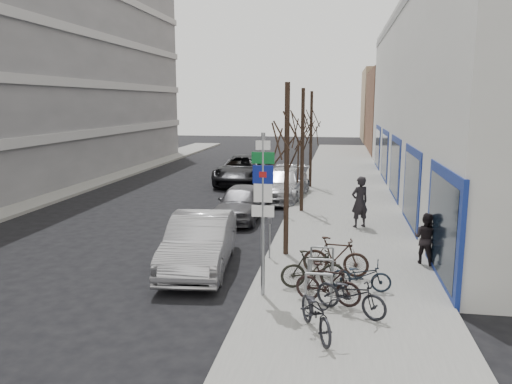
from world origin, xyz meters
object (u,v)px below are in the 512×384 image
(pedestrian_near, at_px, (360,202))
(bike_rack, at_px, (320,270))
(bike_mid_curb, at_px, (361,273))
(bike_mid_inner, at_px, (313,269))
(parked_car_mid, at_px, (241,202))
(bike_far_inner, at_px, (336,256))
(meter_front, at_px, (270,234))
(tree_mid, at_px, (303,121))
(tree_far, at_px, (311,117))
(highway_sign_pole, at_px, (263,205))
(meter_back, at_px, (299,180))
(pedestrian_far, at_px, (426,238))
(tree_near, at_px, (287,129))
(bike_near_right, at_px, (328,284))
(lane_car, at_px, (244,170))
(bike_far_curb, at_px, (351,291))
(bike_near_left, at_px, (316,309))
(parked_car_back, at_px, (283,184))
(meter_mid, at_px, (288,200))

(pedestrian_near, bearing_deg, bike_rack, 49.04)
(bike_mid_curb, xyz_separation_m, bike_mid_inner, (-1.22, -0.02, 0.05))
(parked_car_mid, bearing_deg, bike_far_inner, -57.47)
(bike_rack, xyz_separation_m, meter_front, (-1.65, 2.40, 0.26))
(tree_mid, bearing_deg, tree_far, 90.00)
(bike_mid_curb, bearing_deg, bike_far_inner, 37.76)
(tree_mid, height_order, tree_far, same)
(highway_sign_pole, distance_m, meter_back, 14.10)
(bike_mid_curb, height_order, pedestrian_far, pedestrian_far)
(tree_near, xyz_separation_m, bike_mid_curb, (2.23, -2.79, -3.49))
(pedestrian_far, bearing_deg, bike_near_right, 87.08)
(bike_mid_curb, distance_m, lane_car, 18.16)
(bike_mid_inner, relative_size, bike_far_curb, 0.95)
(meter_front, distance_m, lane_car, 15.18)
(tree_far, relative_size, meter_front, 4.33)
(meter_front, relative_size, meter_back, 1.00)
(bike_near_right, bearing_deg, bike_mid_inner, 39.01)
(tree_far, distance_m, bike_near_left, 18.78)
(parked_car_mid, bearing_deg, highway_sign_pole, -73.26)
(tree_near, relative_size, bike_near_right, 3.34)
(meter_back, height_order, bike_far_curb, meter_back)
(highway_sign_pole, bearing_deg, tree_far, 89.31)
(parked_car_back, xyz_separation_m, pedestrian_far, (5.40, -10.01, 0.16))
(meter_front, xyz_separation_m, bike_near_left, (1.66, -4.93, -0.22))
(parked_car_back, bearing_deg, parked_car_mid, -98.43)
(lane_car, bearing_deg, bike_mid_inner, -72.79)
(bike_rack, bearing_deg, tree_far, 94.32)
(bike_near_left, relative_size, parked_car_back, 0.34)
(meter_mid, height_order, bike_mid_inner, meter_mid)
(bike_near_right, distance_m, parked_car_mid, 9.62)
(bike_far_inner, relative_size, lane_car, 0.30)
(meter_front, distance_m, parked_car_mid, 5.88)
(meter_front, xyz_separation_m, parked_car_back, (-0.75, 10.25, -0.15))
(parked_car_mid, height_order, pedestrian_near, pedestrian_near)
(bike_far_curb, bearing_deg, pedestrian_near, 26.14)
(tree_far, xyz_separation_m, bike_far_inner, (1.58, -14.79, -3.39))
(meter_mid, distance_m, bike_mid_inner, 7.95)
(tree_near, xyz_separation_m, bike_far_curb, (1.94, -4.28, -3.41))
(tree_near, height_order, tree_mid, same)
(bike_rack, xyz_separation_m, bike_near_left, (0.01, -2.53, 0.04))
(bike_near_left, distance_m, bike_far_curb, 1.36)
(tree_near, bearing_deg, tree_far, 90.00)
(meter_front, height_order, meter_back, same)
(tree_far, bearing_deg, bike_far_curb, -83.59)
(tree_near, distance_m, meter_mid, 5.95)
(meter_front, relative_size, bike_near_left, 0.70)
(highway_sign_pole, xyz_separation_m, parked_car_mid, (-2.23, 8.54, -1.72))
(bike_rack, relative_size, lane_car, 0.37)
(highway_sign_pole, distance_m, pedestrian_far, 5.68)
(meter_front, relative_size, bike_mid_curb, 0.83)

